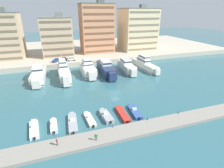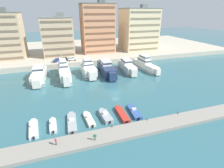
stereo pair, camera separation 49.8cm
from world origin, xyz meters
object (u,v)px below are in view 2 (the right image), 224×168
motorboat_white_far_left (34,129)px  pedestrian_near_edge (56,141)px  car_blue_far_left (57,60)px  yacht_ivory_center (127,67)px  car_black_left (64,59)px  motorboat_grey_center (105,116)px  yacht_ivory_mid_left (88,69)px  motorboat_blue_mid_right (134,112)px  yacht_navy_center_left (107,69)px  motorboat_grey_mid_left (72,122)px  yacht_ivory_left (64,71)px  motorboat_red_center_right (122,114)px  car_white_mid_left (72,59)px  motorboat_cream_center_left (89,119)px  yacht_ivory_center_right (145,64)px  pedestrian_mid_deck (95,136)px  yacht_ivory_far_left (39,75)px  motorboat_white_left (53,125)px

motorboat_white_far_left → pedestrian_near_edge: bearing=-57.1°
motorboat_white_far_left → car_blue_far_left: car_blue_far_left is taller
yacht_ivory_center → car_black_left: 30.89m
motorboat_grey_center → car_blue_far_left: car_blue_far_left is taller
yacht_ivory_mid_left → motorboat_blue_mid_right: (5.61, -33.10, -2.00)m
yacht_navy_center_left → motorboat_grey_mid_left: 36.48m
yacht_ivory_mid_left → yacht_ivory_center: size_ratio=0.90×
yacht_ivory_left → yacht_ivory_mid_left: 9.81m
yacht_ivory_mid_left → motorboat_blue_mid_right: yacht_ivory_mid_left is taller
yacht_ivory_center → motorboat_red_center_right: yacht_ivory_center is taller
car_white_mid_left → motorboat_grey_center: bearing=-86.9°
motorboat_white_far_left → car_white_mid_left: bearing=74.0°
yacht_ivory_center → yacht_ivory_mid_left: bearing=177.8°
motorboat_cream_center_left → pedestrian_near_edge: pedestrian_near_edge is taller
yacht_ivory_mid_left → yacht_ivory_center_right: yacht_ivory_mid_left is taller
yacht_ivory_left → pedestrian_mid_deck: 41.00m
yacht_ivory_center → pedestrian_near_edge: bearing=-128.5°
yacht_ivory_far_left → motorboat_red_center_right: 39.80m
motorboat_cream_center_left → yacht_ivory_mid_left: bearing=79.1°
car_blue_far_left → car_white_mid_left: bearing=3.7°
yacht_ivory_mid_left → car_blue_far_left: (-11.75, 15.85, 0.92)m
motorboat_red_center_right → car_white_mid_left: car_white_mid_left is taller
motorboat_red_center_right → car_blue_far_left: car_blue_far_left is taller
yacht_ivory_center_right → car_white_mid_left: 35.21m
yacht_ivory_left → motorboat_white_left: size_ratio=3.67×
yacht_ivory_center → pedestrian_mid_deck: (-23.79, -40.31, -0.38)m
yacht_ivory_mid_left → car_black_left: bearing=117.0°
yacht_ivory_left → car_blue_far_left: 16.10m
motorboat_blue_mid_right → yacht_ivory_center: bearing=70.4°
yacht_ivory_center → motorboat_grey_center: (-19.30, -32.26, -1.55)m
yacht_navy_center_left → motorboat_cream_center_left: yacht_navy_center_left is taller
motorboat_grey_center → motorboat_blue_mid_right: motorboat_grey_center is taller
yacht_ivory_far_left → motorboat_grey_mid_left: bearing=-75.1°
motorboat_blue_mid_right → yacht_ivory_left: bearing=115.0°
motorboat_white_far_left → car_blue_far_left: bearing=81.7°
car_white_mid_left → yacht_ivory_far_left: bearing=-132.0°
motorboat_white_far_left → motorboat_grey_center: (16.68, -0.32, 0.14)m
yacht_ivory_center_right → pedestrian_mid_deck: bearing=-128.9°
car_black_left → car_white_mid_left: bearing=-4.5°
pedestrian_mid_deck → car_white_mid_left: bearing=88.2°
car_white_mid_left → motorboat_white_far_left: bearing=-106.0°
yacht_ivory_left → motorboat_white_left: yacht_ivory_left is taller
yacht_navy_center_left → pedestrian_mid_deck: yacht_navy_center_left is taller
motorboat_cream_center_left → motorboat_grey_mid_left: bearing=-179.0°
yacht_navy_center_left → motorboat_grey_center: yacht_navy_center_left is taller
yacht_ivory_left → yacht_ivory_center_right: bearing=-0.2°
yacht_ivory_left → motorboat_grey_center: size_ratio=3.19×
motorboat_red_center_right → motorboat_grey_center: bearing=175.9°
yacht_ivory_far_left → car_white_mid_left: yacht_ivory_far_left is taller
motorboat_grey_center → pedestrian_near_edge: 13.89m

